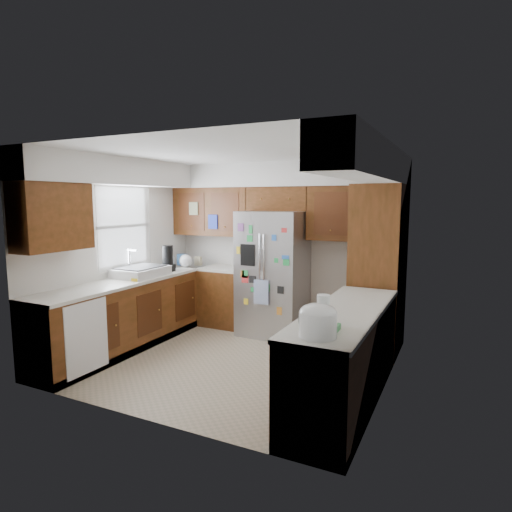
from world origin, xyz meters
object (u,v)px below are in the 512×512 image
at_px(pantry, 378,269).
at_px(fridge, 273,273).
at_px(rice_cooker, 318,320).
at_px(paper_towel, 323,309).

distance_m(pantry, fridge, 1.51).
xyz_separation_m(pantry, rice_cooker, (-0.00, -2.52, -0.02)).
bearing_deg(pantry, rice_cooker, -90.01).
bearing_deg(pantry, fridge, 177.94).
bearing_deg(fridge, paper_towel, -57.06).
relative_size(pantry, fridge, 1.19).
distance_m(rice_cooker, paper_towel, 0.37).
bearing_deg(pantry, paper_towel, -91.89).
relative_size(fridge, rice_cooker, 5.98).
bearing_deg(paper_towel, rice_cooker, -79.10).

